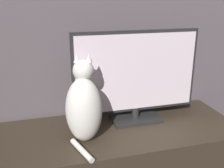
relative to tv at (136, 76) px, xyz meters
The scene contains 3 objects.
tv_stand 0.51m from the tv, 142.18° to the right, with size 1.39×0.54×0.41m.
tv is the anchor object (origin of this frame).
cat 0.39m from the tv, 155.96° to the right, with size 0.23×0.33×0.46m.
Camera 1 is at (-0.42, -0.39, 1.14)m, focal length 42.00 mm.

